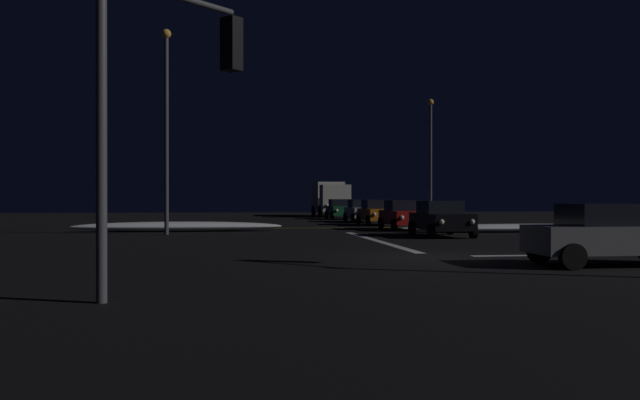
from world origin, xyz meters
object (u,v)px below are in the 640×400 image
box_truck (330,197)px  streetlamp_right_far (431,151)px  sedan_orange (378,212)px  sedan_green (341,209)px  sedan_gray_crossing (612,234)px  traffic_signal_sw (166,77)px  streetlamp_left_near (166,117)px  sedan_red (404,215)px  sedan_silver (362,211)px  sedan_black (441,218)px

box_truck → streetlamp_right_far: bearing=-67.8°
sedan_orange → sedan_green: same height
sedan_orange → box_truck: size_ratio=0.52×
sedan_gray_crossing → traffic_signal_sw: traffic_signal_sw is taller
traffic_signal_sw → streetlamp_left_near: size_ratio=0.60×
streetlamp_right_far → box_truck: bearing=112.2°
sedan_orange → sedan_red: bearing=-89.8°
traffic_signal_sw → streetlamp_left_near: bearing=94.7°
box_truck → streetlamp_left_near: streetlamp_left_near is taller
traffic_signal_sw → sedan_green: bearing=76.5°
sedan_green → traffic_signal_sw: bearing=-103.5°
sedan_gray_crossing → sedan_green: bearing=91.1°
sedan_green → sedan_gray_crossing: size_ratio=1.00×
sedan_green → box_truck: (0.27, 7.72, 0.91)m
traffic_signal_sw → sedan_red: bearing=66.0°
traffic_signal_sw → streetlamp_left_near: 20.30m
sedan_orange → box_truck: (-0.08, 19.71, 0.91)m
sedan_red → traffic_signal_sw: traffic_signal_sw is taller
sedan_silver → streetlamp_right_far: streetlamp_right_far is taller
sedan_red → sedan_green: 18.37m
sedan_green → traffic_signal_sw: 42.97m
sedan_silver → streetlamp_right_far: 6.90m
sedan_orange → box_truck: box_truck is taller
sedan_green → traffic_signal_sw: size_ratio=0.76×
sedan_orange → sedan_green: 11.99m
streetlamp_right_far → sedan_orange: bearing=-129.4°
sedan_gray_crossing → streetlamp_right_far: size_ratio=0.49×
sedan_green → box_truck: size_ratio=0.52×
sedan_green → streetlamp_right_far: (5.67, -5.51, 4.28)m
sedan_red → box_truck: bearing=90.2°
sedan_orange → sedan_silver: (0.04, 5.28, 0.00)m
sedan_orange → sedan_gray_crossing: (0.38, -25.91, 0.00)m
sedan_black → sedan_silver: same height
sedan_green → sedan_orange: bearing=-88.3°
sedan_orange → streetlamp_left_near: size_ratio=0.46×
sedan_black → streetlamp_right_far: 20.26m
box_truck → streetlamp_left_near: (-11.92, -29.23, 3.73)m
sedan_silver → box_truck: box_truck is taller
sedan_red → sedan_gray_crossing: (0.37, -19.52, 0.00)m
sedan_gray_crossing → traffic_signal_sw: bearing=-160.6°
traffic_signal_sw → sedan_silver: bearing=73.4°
sedan_black → sedan_green: same height
sedan_black → streetlamp_right_far: size_ratio=0.49×
sedan_orange → sedan_green: (-0.35, 11.98, 0.00)m
streetlamp_left_near → streetlamp_right_far: 23.59m
sedan_red → sedan_green: (-0.37, 18.37, 0.00)m
sedan_silver → sedan_green: 6.72m
box_truck → streetlamp_right_far: streetlamp_right_far is taller
sedan_black → sedan_red: 6.23m
sedan_silver → streetlamp_left_near: (-12.05, -14.80, 4.63)m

